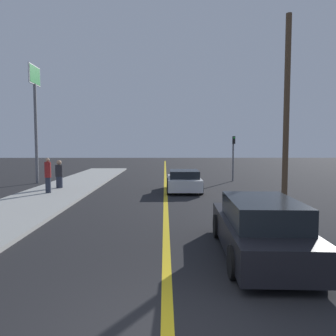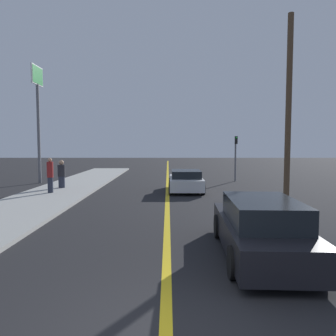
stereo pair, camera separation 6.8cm
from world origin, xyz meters
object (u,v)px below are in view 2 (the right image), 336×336
pedestrian_by_sign (60,174)px  utility_pole (287,112)px  car_ahead_center (184,181)px  traffic_light (234,153)px  roadside_sign (36,98)px  car_near_right_lane (259,228)px  pedestrian_far_standing (48,175)px

pedestrian_by_sign → utility_pole: bearing=-25.8°
car_ahead_center → utility_pole: utility_pole is taller
utility_pole → car_ahead_center: bearing=129.1°
traffic_light → roadside_sign: 14.23m
car_ahead_center → pedestrian_by_sign: size_ratio=2.42×
roadside_sign → utility_pole: size_ratio=0.99×
car_near_right_lane → roadside_sign: size_ratio=0.59×
car_ahead_center → car_near_right_lane: bearing=-83.2°
traffic_light → utility_pole: utility_pole is taller
pedestrian_far_standing → roadside_sign: bearing=116.4°
car_near_right_lane → roadside_sign: 19.08m
traffic_light → utility_pole: bearing=-89.3°
car_near_right_lane → utility_pole: (2.77, 5.96, 3.32)m
pedestrian_far_standing → utility_pole: (11.18, -3.46, 2.93)m
pedestrian_by_sign → roadside_sign: roadside_sign is taller
car_ahead_center → roadside_sign: 11.78m
car_near_right_lane → car_ahead_center: 10.90m
car_ahead_center → roadside_sign: roadside_sign is taller
car_ahead_center → traffic_light: traffic_light is taller
car_near_right_lane → pedestrian_far_standing: pedestrian_far_standing is taller
utility_pole → traffic_light: bearing=90.7°
car_near_right_lane → pedestrian_far_standing: bearing=134.3°
car_near_right_lane → roadside_sign: roadside_sign is taller
pedestrian_far_standing → car_near_right_lane: bearing=-48.2°
traffic_light → utility_pole: 10.06m
traffic_light → roadside_sign: bearing=-175.3°
pedestrian_by_sign → roadside_sign: bearing=127.9°
pedestrian_by_sign → traffic_light: (11.11, 4.43, 1.12)m
pedestrian_far_standing → car_ahead_center: bearing=11.1°
utility_pole → pedestrian_by_sign: bearing=154.2°
pedestrian_far_standing → utility_pole: utility_pole is taller
traffic_light → utility_pole: size_ratio=0.41×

